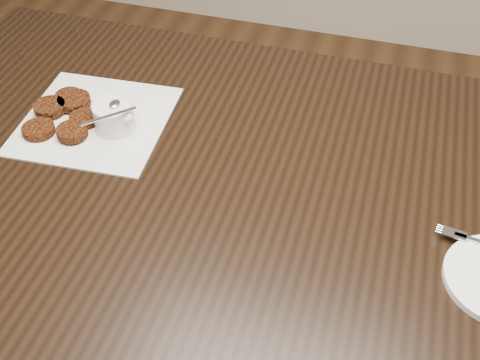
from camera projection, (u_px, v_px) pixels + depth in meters
name	position (u px, v px, depth m)	size (l,w,h in m)	color
table	(236.00, 304.00, 1.33)	(1.52, 0.98, 0.75)	black
napkin	(96.00, 120.00, 1.20)	(0.29, 0.29, 0.00)	white
sauce_ramekin	(112.00, 104.00, 1.15)	(0.11, 0.11, 0.11)	silver
patty_cluster	(62.00, 111.00, 1.20)	(0.22, 0.22, 0.02)	#5D260C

